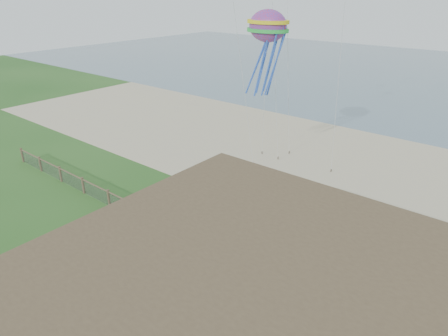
# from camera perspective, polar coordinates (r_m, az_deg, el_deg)

# --- Properties ---
(ground) EXTENTS (160.00, 160.00, 0.00)m
(ground) POSITION_cam_1_polar(r_m,az_deg,el_deg) (21.37, -19.59, -16.48)
(ground) COLOR #25541C
(ground) RESTS_ON ground
(sand_beach) EXTENTS (72.00, 20.00, 0.02)m
(sand_beach) POSITION_cam_1_polar(r_m,az_deg,el_deg) (35.57, 11.38, 1.56)
(sand_beach) COLOR #C8B990
(sand_beach) RESTS_ON ground
(ocean) EXTENTS (160.00, 68.00, 0.02)m
(ocean) POSITION_cam_1_polar(r_m,az_deg,el_deg) (76.07, 27.81, 11.38)
(ocean) COLOR slate
(ocean) RESTS_ON ground
(chainlink_fence) EXTENTS (36.20, 0.20, 1.25)m
(chainlink_fence) POSITION_cam_1_polar(r_m,az_deg,el_deg) (23.80, -7.53, -8.81)
(chainlink_fence) COLOR brown
(chainlink_fence) RESTS_ON ground
(octopus_kite) EXTENTS (3.36, 2.49, 6.57)m
(octopus_kite) POSITION_cam_1_polar(r_m,az_deg,el_deg) (29.75, 6.12, 16.29)
(octopus_kite) COLOR red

